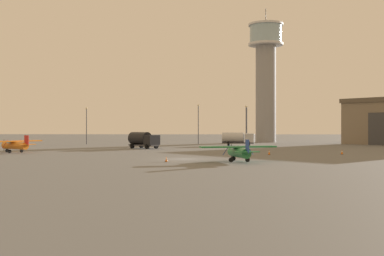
% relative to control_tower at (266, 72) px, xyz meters
% --- Properties ---
extents(ground_plane, '(400.00, 400.00, 0.00)m').
position_rel_control_tower_xyz_m(ground_plane, '(-17.80, -65.41, -18.29)').
color(ground_plane, '#60605E').
extents(control_tower, '(9.01, 9.01, 34.90)m').
position_rel_control_tower_xyz_m(control_tower, '(0.00, 0.00, 0.00)').
color(control_tower, gray).
rests_on(control_tower, ground_plane).
extents(airplane_green, '(8.86, 6.92, 2.62)m').
position_rel_control_tower_xyz_m(airplane_green, '(-11.20, -70.20, -17.07)').
color(airplane_green, '#287A42').
rests_on(airplane_green, ground_plane).
extents(airplane_orange, '(7.09, 8.27, 2.72)m').
position_rel_control_tower_xyz_m(airplane_orange, '(-44.31, -52.51, -17.02)').
color(airplane_orange, orange).
rests_on(airplane_orange, ground_plane).
extents(truck_fuel_tanker_black, '(6.28, 5.74, 3.04)m').
position_rel_control_tower_xyz_m(truck_fuel_tanker_black, '(-26.85, -37.01, -16.62)').
color(truck_fuel_tanker_black, '#38383D').
rests_on(truck_fuel_tanker_black, ground_plane).
extents(truck_fuel_tanker_silver, '(6.91, 3.55, 2.83)m').
position_rel_control_tower_xyz_m(truck_fuel_tanker_silver, '(-8.66, -23.89, -16.68)').
color(truck_fuel_tanker_silver, '#38383D').
rests_on(truck_fuel_tanker_silver, ground_plane).
extents(light_post_west, '(0.44, 0.44, 8.47)m').
position_rel_control_tower_xyz_m(light_post_west, '(-42.73, -16.96, -13.23)').
color(light_post_west, '#38383D').
rests_on(light_post_west, ground_plane).
extents(light_post_east, '(0.44, 0.44, 8.96)m').
position_rel_control_tower_xyz_m(light_post_east, '(-5.90, -12.81, -12.98)').
color(light_post_east, '#38383D').
rests_on(light_post_east, ground_plane).
extents(light_post_north, '(0.44, 0.44, 9.31)m').
position_rel_control_tower_xyz_m(light_post_north, '(-17.27, -13.00, -12.79)').
color(light_post_north, '#38383D').
rests_on(light_post_north, ground_plane).
extents(light_post_centre, '(0.44, 0.44, 8.85)m').
position_rel_control_tower_xyz_m(light_post_centre, '(-6.48, -18.09, -13.04)').
color(light_post_centre, '#38383D').
rests_on(light_post_centre, ground_plane).
extents(traffic_cone_near_left, '(0.36, 0.36, 0.67)m').
position_rel_control_tower_xyz_m(traffic_cone_near_left, '(4.61, -54.54, -17.96)').
color(traffic_cone_near_left, black).
rests_on(traffic_cone_near_left, ground_plane).
extents(traffic_cone_near_right, '(0.36, 0.36, 0.73)m').
position_rel_control_tower_xyz_m(traffic_cone_near_right, '(-6.06, -56.01, -17.93)').
color(traffic_cone_near_right, black).
rests_on(traffic_cone_near_right, ground_plane).
extents(traffic_cone_mid_apron, '(0.36, 0.36, 0.60)m').
position_rel_control_tower_xyz_m(traffic_cone_mid_apron, '(-19.43, -70.27, -18.00)').
color(traffic_cone_mid_apron, black).
rests_on(traffic_cone_mid_apron, ground_plane).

